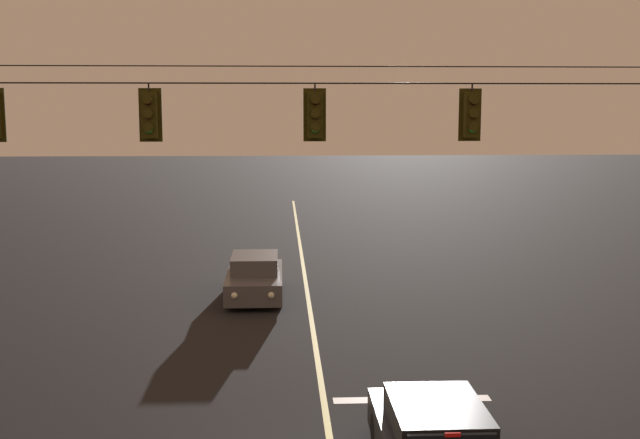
{
  "coord_description": "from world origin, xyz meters",
  "views": [
    {
      "loc": [
        -0.92,
        -12.76,
        6.24
      ],
      "look_at": [
        0.0,
        5.13,
        3.7
      ],
      "focal_mm": 44.73,
      "sensor_mm": 36.0,
      "label": 1
    }
  ],
  "objects_px": {
    "traffic_light_centre": "(315,115)",
    "traffic_light_right_inner": "(472,115)",
    "traffic_light_left_inner": "(149,115)",
    "car_oncoming_lead": "(255,277)"
  },
  "relations": [
    {
      "from": "traffic_light_left_inner",
      "to": "car_oncoming_lead",
      "type": "relative_size",
      "value": 0.28
    },
    {
      "from": "traffic_light_left_inner",
      "to": "traffic_light_right_inner",
      "type": "height_order",
      "value": "same"
    },
    {
      "from": "traffic_light_right_inner",
      "to": "traffic_light_left_inner",
      "type": "bearing_deg",
      "value": 180.0
    },
    {
      "from": "traffic_light_centre",
      "to": "traffic_light_right_inner",
      "type": "bearing_deg",
      "value": 0.0
    },
    {
      "from": "traffic_light_centre",
      "to": "car_oncoming_lead",
      "type": "distance_m",
      "value": 10.62
    },
    {
      "from": "traffic_light_left_inner",
      "to": "car_oncoming_lead",
      "type": "distance_m",
      "value": 10.67
    },
    {
      "from": "traffic_light_centre",
      "to": "car_oncoming_lead",
      "type": "relative_size",
      "value": 0.28
    },
    {
      "from": "traffic_light_left_inner",
      "to": "car_oncoming_lead",
      "type": "bearing_deg",
      "value": 78.3
    },
    {
      "from": "traffic_light_centre",
      "to": "traffic_light_left_inner",
      "type": "bearing_deg",
      "value": 180.0
    },
    {
      "from": "traffic_light_left_inner",
      "to": "traffic_light_right_inner",
      "type": "bearing_deg",
      "value": 0.0
    }
  ]
}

